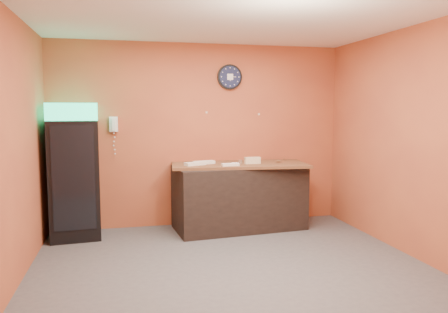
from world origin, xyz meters
name	(u,v)px	position (x,y,z in m)	size (l,w,h in m)	color
floor	(231,267)	(0.00, 0.00, 0.00)	(4.50, 4.50, 0.00)	#47474C
back_wall	(200,135)	(0.00, 2.00, 1.40)	(4.50, 0.02, 2.80)	#BB5C34
left_wall	(12,150)	(-2.25, 0.00, 1.40)	(0.02, 4.00, 2.80)	#BB5C34
right_wall	(409,142)	(2.25, 0.00, 1.40)	(0.02, 4.00, 2.80)	#BB5C34
ceiling	(232,16)	(0.00, 0.00, 2.80)	(4.50, 4.00, 0.02)	white
beverage_cooler	(73,173)	(-1.85, 1.61, 0.92)	(0.72, 0.72, 1.88)	black
prep_counter	(239,197)	(0.52, 1.58, 0.48)	(1.91, 0.85, 0.95)	black
wall_clock	(230,77)	(0.46, 1.97, 2.30)	(0.39, 0.06, 0.39)	black
wall_phone	(114,124)	(-1.30, 1.95, 1.58)	(0.12, 0.11, 0.22)	white
butcher_paper	(239,165)	(0.52, 1.58, 0.97)	(2.00, 0.87, 0.04)	brown
sub_roll_stack	(252,160)	(0.69, 1.48, 1.04)	(0.23, 0.08, 0.10)	beige
wrapped_sandwich_left	(195,164)	(-0.17, 1.50, 1.02)	(0.31, 0.12, 0.04)	white
wrapped_sandwich_mid	(230,165)	(0.31, 1.32, 1.01)	(0.25, 0.10, 0.04)	white
wrapped_sandwich_right	(204,162)	(-0.01, 1.62, 1.02)	(0.31, 0.12, 0.04)	white
kitchen_tool	(240,162)	(0.52, 1.54, 1.02)	(0.06, 0.06, 0.06)	silver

